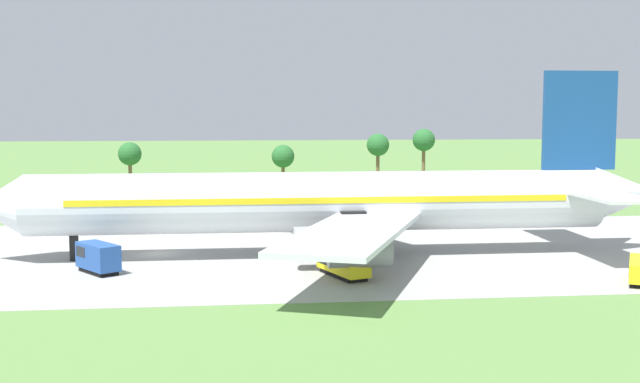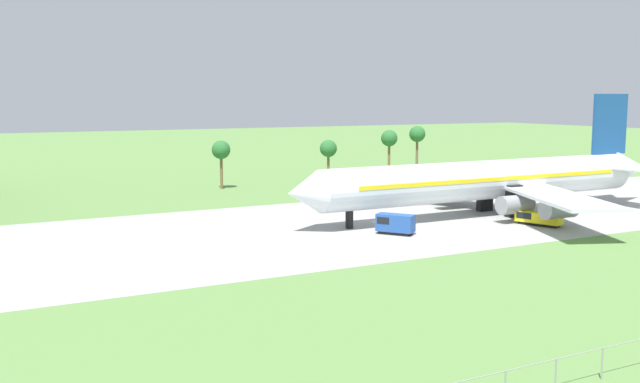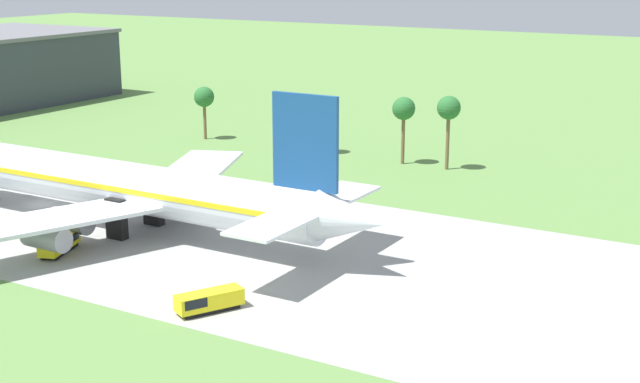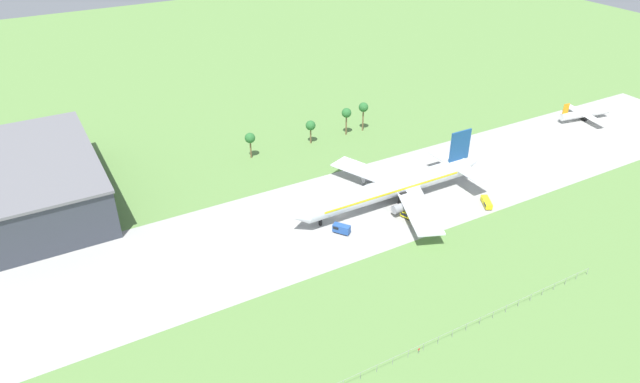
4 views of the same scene
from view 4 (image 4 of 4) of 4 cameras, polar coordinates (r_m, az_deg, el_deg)
ground_plane at (r=168.28m, az=1.89°, el=-2.21°), size 600.00×600.00×0.00m
taxiway_strip at (r=168.27m, az=1.89°, el=-2.21°), size 320.00×44.00×0.02m
jet_airliner at (r=172.15m, az=7.37°, el=0.42°), size 68.13×51.64×18.22m
regional_aircraft at (r=250.37m, az=24.93°, el=7.07°), size 22.27×20.20×8.23m
baggage_tug at (r=178.42m, az=16.33°, el=-1.09°), size 4.74×6.49×1.91m
fuel_truck at (r=159.24m, az=2.11°, el=-3.74°), size 4.43×5.10×2.63m
catering_van at (r=167.29m, az=9.02°, el=-2.44°), size 4.03×6.67×1.81m
perimeter_fence at (r=133.64m, az=14.45°, el=-12.89°), size 80.10×0.10×2.10m
no_stopping_sign at (r=126.80m, az=9.85°, el=-15.40°), size 0.44×0.08×1.68m
terminal_building at (r=188.75m, az=-26.77°, el=0.82°), size 36.72×61.20×15.32m
palm_tree_row at (r=207.74m, az=-0.07°, el=7.07°), size 49.85×3.60×11.33m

